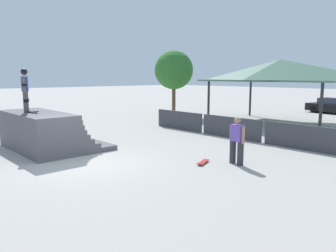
{
  "coord_description": "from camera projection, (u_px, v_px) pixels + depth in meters",
  "views": [
    {
      "loc": [
        10.18,
        -5.43,
        3.05
      ],
      "look_at": [
        -0.4,
        4.33,
        0.87
      ],
      "focal_mm": 35.0,
      "sensor_mm": 36.0,
      "label": 1
    }
  ],
  "objects": [
    {
      "name": "skateboard_on_ground",
      "position": [
        203.0,
        162.0,
        11.56
      ],
      "size": [
        0.49,
        0.83,
        0.09
      ],
      "rotation": [
        0.0,
        0.0,
        5.09
      ],
      "color": "green",
      "rests_on": "ground"
    },
    {
      "name": "quarter_pipe_ramp",
      "position": [
        45.0,
        133.0,
        13.79
      ],
      "size": [
        4.37,
        3.33,
        1.58
      ],
      "color": "#565459",
      "rests_on": "ground"
    },
    {
      "name": "skateboard_on_deck",
      "position": [
        32.0,
        111.0,
        13.36
      ],
      "size": [
        0.87,
        0.31,
        0.09
      ],
      "rotation": [
        0.0,
        0.0,
        0.13
      ],
      "color": "blue",
      "rests_on": "quarter_pipe_ramp"
    },
    {
      "name": "skater_on_deck",
      "position": [
        25.0,
        87.0,
        13.49
      ],
      "size": [
        0.76,
        0.47,
        1.79
      ],
      "rotation": [
        0.0,
        0.0,
        -0.42
      ],
      "color": "#4C4C51",
      "rests_on": "quarter_pipe_ramp"
    },
    {
      "name": "bystander_walking",
      "position": [
        237.0,
        138.0,
        11.36
      ],
      "size": [
        0.67,
        0.28,
        1.67
      ],
      "rotation": [
        0.0,
        0.0,
        3.0
      ],
      "color": "#2D2D33",
      "rests_on": "ground"
    },
    {
      "name": "barrier_fence",
      "position": [
        231.0,
        127.0,
        16.42
      ],
      "size": [
        10.88,
        0.12,
        1.05
      ],
      "color": "#3D3D42",
      "rests_on": "ground"
    },
    {
      "name": "pavilion_shelter",
      "position": [
        280.0,
        71.0,
        20.91
      ],
      "size": [
        8.85,
        5.9,
        4.14
      ],
      "color": "#2D2D33",
      "rests_on": "ground"
    },
    {
      "name": "ground_plane",
      "position": [
        85.0,
        164.0,
        11.49
      ],
      "size": [
        160.0,
        160.0,
        0.0
      ],
      "primitive_type": "plane",
      "color": "#ADA8A0"
    },
    {
      "name": "parked_car_black",
      "position": [
        333.0,
        106.0,
        27.17
      ],
      "size": [
        4.43,
        2.33,
        1.27
      ],
      "rotation": [
        0.0,
        0.0,
        -0.17
      ],
      "color": "black",
      "rests_on": "ground"
    },
    {
      "name": "tree_beside_pavilion",
      "position": [
        174.0,
        70.0,
        25.34
      ],
      "size": [
        2.99,
        2.99,
        5.05
      ],
      "color": "brown",
      "rests_on": "ground"
    }
  ]
}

